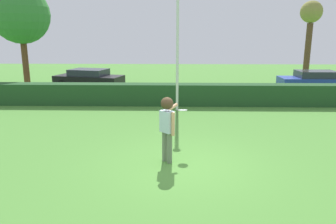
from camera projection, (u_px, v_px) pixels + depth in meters
The scene contains 9 objects.
ground_plane at pixel (183, 165), 8.62m from camera, with size 60.00×60.00×0.00m, color #4F8D38.
person at pixel (167, 121), 8.60m from camera, with size 0.51×0.82×1.79m.
frisbee at pixel (183, 110), 9.38m from camera, with size 0.27×0.27×0.06m.
lamppost at pixel (178, 36), 14.08m from camera, with size 0.24×0.24×5.99m.
hedge_row at pixel (180, 94), 15.89m from camera, with size 25.05×0.90×1.03m, color #224A24.
parked_car_black at pixel (89, 78), 20.49m from camera, with size 4.49×2.66×1.25m.
parked_car_blue at pixel (316, 80), 19.55m from camera, with size 4.22×1.85×1.25m.
willow_tree at pixel (21, 15), 19.65m from camera, with size 3.46×3.46×6.25m.
bare_elm_tree at pixel (311, 19), 23.21m from camera, with size 1.54×1.54×5.69m.
Camera 1 is at (-0.20, -8.06, 3.38)m, focal length 34.83 mm.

